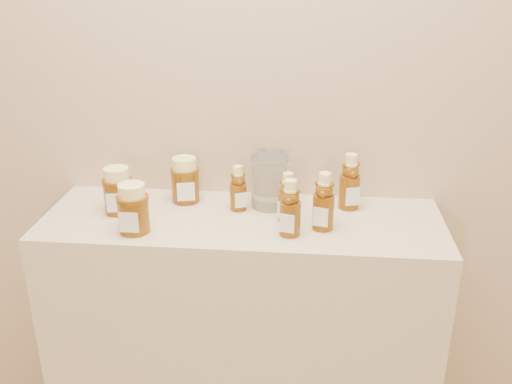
# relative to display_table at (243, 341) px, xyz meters

# --- Properties ---
(wall_back) EXTENTS (3.50, 0.02, 2.70)m
(wall_back) POSITION_rel_display_table_xyz_m (0.00, 0.20, 0.90)
(wall_back) COLOR tan
(wall_back) RESTS_ON ground
(display_table) EXTENTS (1.20, 0.40, 0.90)m
(display_table) POSITION_rel_display_table_xyz_m (0.00, 0.00, 0.00)
(display_table) COLOR #C6B490
(display_table) RESTS_ON ground
(bear_bottle_back_left) EXTENTS (0.07, 0.07, 0.16)m
(bear_bottle_back_left) POSITION_rel_display_table_xyz_m (-0.02, 0.06, 0.53)
(bear_bottle_back_left) COLOR #582D07
(bear_bottle_back_left) RESTS_ON display_table
(bear_bottle_back_mid) EXTENTS (0.07, 0.07, 0.17)m
(bear_bottle_back_mid) POSITION_rel_display_table_xyz_m (0.14, 0.00, 0.53)
(bear_bottle_back_mid) COLOR #582D07
(bear_bottle_back_mid) RESTS_ON display_table
(bear_bottle_back_right) EXTENTS (0.09, 0.09, 0.20)m
(bear_bottle_back_right) POSITION_rel_display_table_xyz_m (0.32, 0.11, 0.55)
(bear_bottle_back_right) COLOR #582D07
(bear_bottle_back_right) RESTS_ON display_table
(bear_bottle_front_left) EXTENTS (0.08, 0.08, 0.19)m
(bear_bottle_front_left) POSITION_rel_display_table_xyz_m (0.15, -0.09, 0.54)
(bear_bottle_front_left) COLOR #582D07
(bear_bottle_front_left) RESTS_ON display_table
(bear_bottle_front_right) EXTENTS (0.08, 0.08, 0.19)m
(bear_bottle_front_right) POSITION_rel_display_table_xyz_m (0.24, -0.04, 0.55)
(bear_bottle_front_right) COLOR #582D07
(bear_bottle_front_right) RESTS_ON display_table
(honey_jar_left) EXTENTS (0.10, 0.10, 0.14)m
(honey_jar_left) POSITION_rel_display_table_xyz_m (-0.38, 0.01, 0.52)
(honey_jar_left) COLOR #582D07
(honey_jar_left) RESTS_ON display_table
(honey_jar_back) EXTENTS (0.11, 0.11, 0.14)m
(honey_jar_back) POSITION_rel_display_table_xyz_m (-0.19, 0.11, 0.52)
(honey_jar_back) COLOR #582D07
(honey_jar_back) RESTS_ON display_table
(honey_jar_front) EXTENTS (0.09, 0.09, 0.14)m
(honey_jar_front) POSITION_rel_display_table_xyz_m (-0.29, -0.11, 0.52)
(honey_jar_front) COLOR #582D07
(honey_jar_front) RESTS_ON display_table
(glass_canister) EXTENTS (0.15, 0.15, 0.19)m
(glass_canister) POSITION_rel_display_table_xyz_m (0.07, 0.10, 0.54)
(glass_canister) COLOR white
(glass_canister) RESTS_ON display_table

